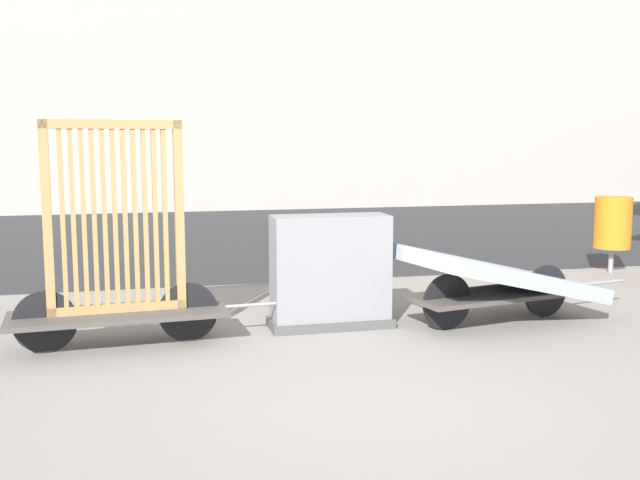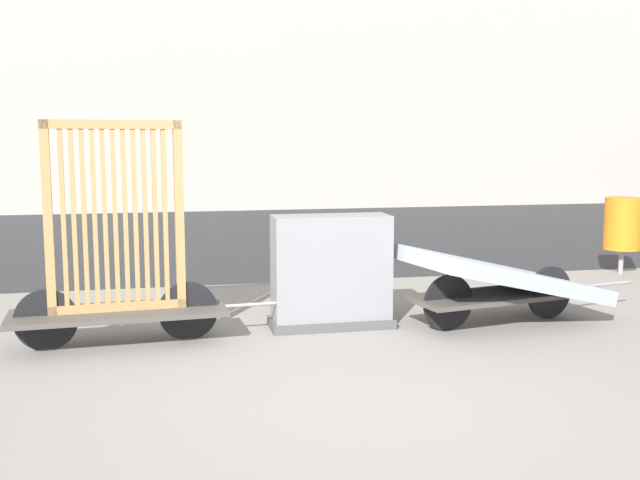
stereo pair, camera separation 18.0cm
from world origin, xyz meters
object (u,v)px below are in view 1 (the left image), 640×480
at_px(bike_cart_with_bedframe, 118,269).
at_px(bike_cart_with_mattress, 499,277).
at_px(trash_bin, 613,223).
at_px(utility_cabinet, 330,276).

bearing_deg(bike_cart_with_bedframe, bike_cart_with_mattress, -4.20).
height_order(bike_cart_with_bedframe, trash_bin, bike_cart_with_bedframe).
relative_size(bike_cart_with_bedframe, bike_cart_with_mattress, 0.97).
height_order(bike_cart_with_bedframe, bike_cart_with_mattress, bike_cart_with_bedframe).
distance_m(bike_cart_with_mattress, utility_cabinet, 1.54).
bearing_deg(trash_bin, bike_cart_with_bedframe, -161.17).
bearing_deg(trash_bin, utility_cabinet, -156.43).
bearing_deg(bike_cart_with_mattress, bike_cart_with_bedframe, 168.40).
xyz_separation_m(bike_cart_with_bedframe, utility_cabinet, (1.81, 0.23, -0.18)).
relative_size(bike_cart_with_bedframe, utility_cabinet, 2.23).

